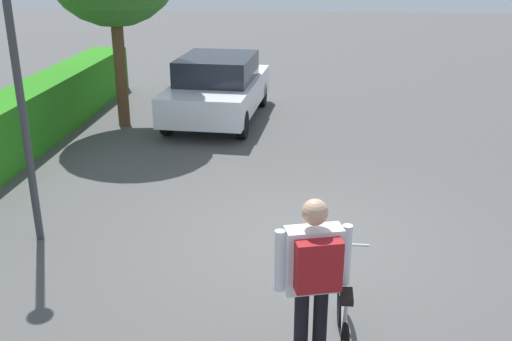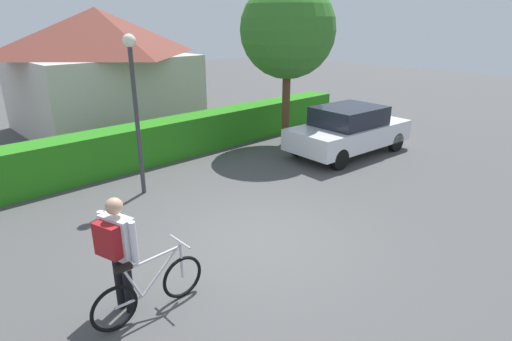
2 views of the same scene
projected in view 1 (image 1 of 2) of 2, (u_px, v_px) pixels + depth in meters
The scene contains 5 objects.
ground_plane at pixel (300, 236), 8.03m from camera, with size 60.00×60.00×0.00m, color #484848.
parked_car_near at pixel (218, 87), 13.23m from camera, with size 4.04×2.04×1.45m.
bicycle at pixel (343, 321), 5.58m from camera, with size 1.69×0.50×0.92m.
person_rider at pixel (314, 272), 5.12m from camera, with size 0.44×0.66×1.71m.
street_lamp at pixel (15, 63), 7.13m from camera, with size 0.28×0.28×3.58m.
Camera 1 is at (-7.22, -0.03, 3.67)m, focal length 41.57 mm.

